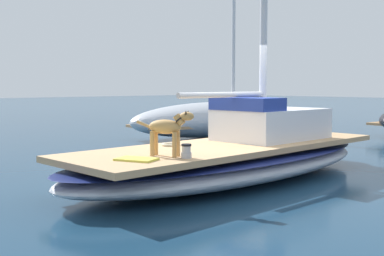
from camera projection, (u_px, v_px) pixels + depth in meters
ground_plane at (232, 179)px, 9.11m from camera, size 120.00×120.00×0.00m
sailboat_main at (232, 161)px, 9.08m from camera, size 2.62×7.27×0.66m
cabin_house at (269, 122)px, 9.79m from camera, size 1.43×2.24×0.84m
dog_tan at (168, 128)px, 7.42m from camera, size 0.87×0.50×0.70m
deck_winch at (186, 151)px, 7.27m from camera, size 0.16×0.16×0.21m
coiled_rope at (171, 144)px, 8.76m from camera, size 0.32×0.32×0.04m
deck_towel at (136, 159)px, 7.06m from camera, size 0.66×0.55×0.03m
moored_boat_port_side at (218, 119)px, 16.69m from camera, size 3.07×6.95×5.52m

